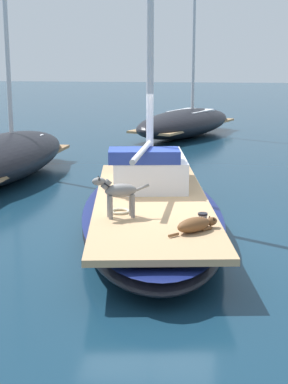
# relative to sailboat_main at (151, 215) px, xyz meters

# --- Properties ---
(ground_plane) EXTENTS (120.00, 120.00, 0.00)m
(ground_plane) POSITION_rel_sailboat_main_xyz_m (0.00, 0.00, -0.34)
(ground_plane) COLOR #143347
(sailboat_main) EXTENTS (3.65, 7.55, 0.66)m
(sailboat_main) POSITION_rel_sailboat_main_xyz_m (0.00, 0.00, 0.00)
(sailboat_main) COLOR black
(sailboat_main) RESTS_ON ground
(cabin_house) EXTENTS (1.74, 2.42, 0.84)m
(cabin_house) POSITION_rel_sailboat_main_xyz_m (-0.19, 1.10, 0.67)
(cabin_house) COLOR silver
(cabin_house) RESTS_ON sailboat_main
(dog_grey) EXTENTS (0.90, 0.43, 0.70)m
(dog_grey) POSITION_rel_sailboat_main_xyz_m (-0.37, -1.36, 0.75)
(dog_grey) COLOR gray
(dog_grey) RESTS_ON sailboat_main
(dog_brown) EXTENTS (0.73, 0.74, 0.22)m
(dog_brown) POSITION_rel_sailboat_main_xyz_m (0.91, -1.97, 0.43)
(dog_brown) COLOR brown
(dog_brown) RESTS_ON sailboat_main
(deck_winch) EXTENTS (0.16, 0.16, 0.21)m
(deck_winch) POSITION_rel_sailboat_main_xyz_m (1.00, -1.68, 0.42)
(deck_winch) COLOR #B7B7BC
(deck_winch) RESTS_ON sailboat_main
(coiled_rope) EXTENTS (0.32, 0.32, 0.04)m
(coiled_rope) POSITION_rel_sailboat_main_xyz_m (-0.40, -1.07, 0.35)
(coiled_rope) COLOR beige
(coiled_rope) RESTS_ON sailboat_main
(moored_boat_port_side) EXTENTS (2.55, 6.70, 5.59)m
(moored_boat_port_side) POSITION_rel_sailboat_main_xyz_m (-4.51, 4.25, 0.26)
(moored_boat_port_side) COLOR black
(moored_boat_port_side) RESTS_ON ground
(moored_boat_far_astern) EXTENTS (4.66, 7.01, 8.29)m
(moored_boat_far_astern) POSITION_rel_sailboat_main_xyz_m (-0.29, 13.17, 0.24)
(moored_boat_far_astern) COLOR black
(moored_boat_far_astern) RESTS_ON ground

